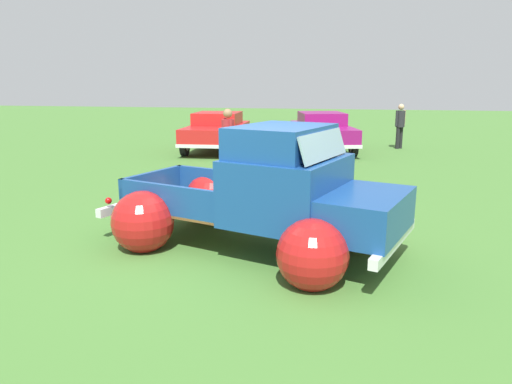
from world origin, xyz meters
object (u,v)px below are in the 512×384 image
(show_car_0, at_px, (217,130))
(spectator_1, at_px, (228,138))
(vintage_pickup_truck, at_px, (271,203))
(spectator_0, at_px, (400,123))
(show_car_1, at_px, (322,130))
(lane_cone_0, at_px, (274,190))

(show_car_0, distance_m, spectator_1, 5.20)
(show_car_0, bearing_deg, vintage_pickup_truck, 16.48)
(vintage_pickup_truck, bearing_deg, spectator_0, 94.87)
(show_car_0, xyz_separation_m, spectator_0, (6.76, 2.02, 0.20))
(show_car_0, relative_size, show_car_1, 0.92)
(show_car_1, relative_size, spectator_1, 2.57)
(show_car_0, distance_m, lane_cone_0, 8.22)
(vintage_pickup_truck, relative_size, spectator_0, 2.91)
(show_car_1, bearing_deg, vintage_pickup_truck, -14.81)
(vintage_pickup_truck, xyz_separation_m, spectator_0, (2.97, 12.36, 0.22))
(vintage_pickup_truck, xyz_separation_m, spectator_1, (-2.08, 5.44, 0.31))
(show_car_0, xyz_separation_m, show_car_1, (3.84, 0.73, -0.00))
(show_car_0, relative_size, lane_cone_0, 6.93)
(lane_cone_0, bearing_deg, vintage_pickup_truck, -81.58)
(vintage_pickup_truck, height_order, spectator_1, vintage_pickup_truck)
(vintage_pickup_truck, relative_size, show_car_1, 1.05)
(vintage_pickup_truck, distance_m, spectator_0, 12.72)
(lane_cone_0, bearing_deg, show_car_0, 114.17)
(show_car_0, distance_m, show_car_1, 3.91)
(vintage_pickup_truck, bearing_deg, spectator_1, 129.36)
(show_car_0, height_order, spectator_0, spectator_0)
(show_car_0, xyz_separation_m, lane_cone_0, (3.36, -7.49, -0.47))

